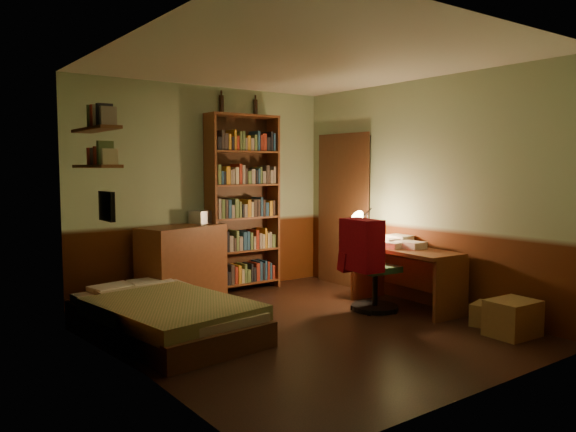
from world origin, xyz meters
TOP-DOWN VIEW (x-y plane):
  - floor at (0.00, 0.00)m, footprint 3.50×4.00m
  - ceiling at (0.00, 0.00)m, footprint 3.50×4.00m
  - wall_back at (0.00, 2.01)m, footprint 3.50×0.02m
  - wall_left at (-1.76, 0.00)m, footprint 0.02×4.00m
  - wall_right at (1.76, 0.00)m, footprint 0.02×4.00m
  - wall_front at (0.00, -2.01)m, footprint 3.50×0.02m
  - doorway at (1.72, 1.30)m, footprint 0.06×0.90m
  - door_trim at (1.69, 1.30)m, footprint 0.02×0.98m
  - bed at (-1.19, 0.65)m, footprint 1.27×2.12m
  - dresser at (-0.45, 1.76)m, footprint 1.11×0.75m
  - mini_stereo at (-0.09, 1.89)m, footprint 0.35×0.30m
  - bookshelf at (0.46, 1.85)m, footprint 0.97×0.31m
  - bottle_left at (0.22, 1.96)m, footprint 0.08×0.08m
  - bottle_right at (0.73, 1.96)m, footprint 0.07×0.07m
  - desk at (1.44, -0.06)m, footprint 0.61×1.30m
  - paper_stack at (1.62, 0.22)m, footprint 0.21×0.28m
  - desk_lamp at (1.44, 0.58)m, footprint 0.24×0.24m
  - office_chair at (1.08, 0.08)m, footprint 0.49×0.44m
  - red_jacket at (0.89, 0.20)m, footprint 0.40×0.53m
  - wall_shelf_lower at (-1.64, 1.10)m, footprint 0.20×0.90m
  - wall_shelf_upper at (-1.64, 1.10)m, footprint 0.20×0.90m
  - framed_picture at (-1.72, 0.60)m, footprint 0.04×0.32m
  - cardboard_box_a at (1.44, -1.38)m, footprint 0.47×0.39m
  - cardboard_box_b at (1.56, -1.02)m, footprint 0.37×0.34m

SIDE VIEW (x-z plane):
  - floor at x=0.00m, z-range -0.02..0.00m
  - cardboard_box_b at x=1.56m, z-range 0.00..0.22m
  - cardboard_box_a at x=1.44m, z-range 0.00..0.34m
  - bed at x=-1.19m, z-range 0.00..0.60m
  - desk at x=1.44m, z-range 0.00..0.68m
  - dresser at x=-0.45m, z-range 0.00..0.90m
  - office_chair at x=1.08m, z-range 0.00..0.92m
  - paper_stack at x=1.62m, z-range 0.68..0.79m
  - mini_stereo at x=-0.09m, z-range 0.90..1.06m
  - desk_lamp at x=1.44m, z-range 0.68..1.29m
  - doorway at x=1.72m, z-range 0.00..2.00m
  - door_trim at x=1.69m, z-range -0.04..2.04m
  - bookshelf at x=0.46m, z-range 0.00..2.26m
  - red_jacket at x=0.89m, z-range 0.92..1.48m
  - framed_picture at x=-1.72m, z-range 1.12..1.38m
  - wall_back at x=0.00m, z-range 0.00..2.60m
  - wall_left at x=-1.76m, z-range 0.00..2.60m
  - wall_right at x=1.76m, z-range 0.00..2.60m
  - wall_front at x=0.00m, z-range 0.00..2.60m
  - wall_shelf_lower at x=-1.64m, z-range 1.59..1.61m
  - wall_shelf_upper at x=-1.64m, z-range 1.94..1.96m
  - bottle_right at x=0.73m, z-range 2.26..2.48m
  - bottle_left at x=0.22m, z-range 2.26..2.49m
  - ceiling at x=0.00m, z-range 2.60..2.62m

